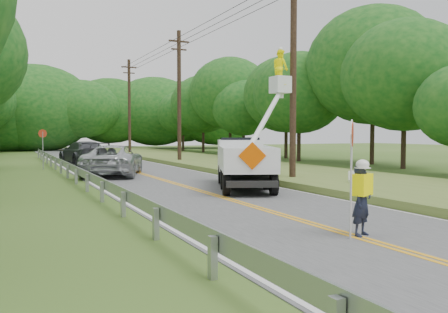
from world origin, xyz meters
name	(u,v)px	position (x,y,z in m)	size (l,w,h in m)	color
ground	(334,231)	(0.00, 0.00, 0.00)	(140.00, 140.00, 0.00)	#395D1C
road	(156,178)	(0.00, 14.00, 0.01)	(7.20, 96.00, 0.03)	#48484B
guardrail	(72,169)	(-4.02, 14.91, 0.55)	(0.18, 48.00, 0.77)	#999CA0
utility_poles	(219,85)	(5.00, 17.02, 5.27)	(1.60, 43.30, 10.00)	black
tall_grass_verge	(273,170)	(7.10, 14.00, 0.15)	(7.00, 96.00, 0.30)	#57712F
treeline_right	(291,91)	(15.89, 25.13, 6.03)	(11.69, 54.29, 11.59)	#332319
treeline_horizon	(49,109)	(-1.37, 56.34, 5.50)	(56.65, 14.40, 11.70)	#0F4917
flagger	(362,195)	(0.16, -0.75, 0.95)	(1.02, 0.65, 2.61)	#191E33
bucket_truck	(246,153)	(2.56, 9.02, 1.43)	(4.70, 6.33, 6.07)	black
suv_silver	(113,160)	(-1.67, 16.37, 0.85)	(2.74, 5.95, 1.65)	#B8BCC0
suv_darkgrey	(83,153)	(-1.70, 26.46, 0.86)	(2.37, 5.82, 1.69)	#3E4046
stop_sign_permanent	(43,143)	(-4.80, 22.31, 1.71)	(0.54, 0.12, 2.57)	#999CA0
yard_sign	(353,176)	(5.94, 5.98, 0.56)	(0.54, 0.07, 0.78)	white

